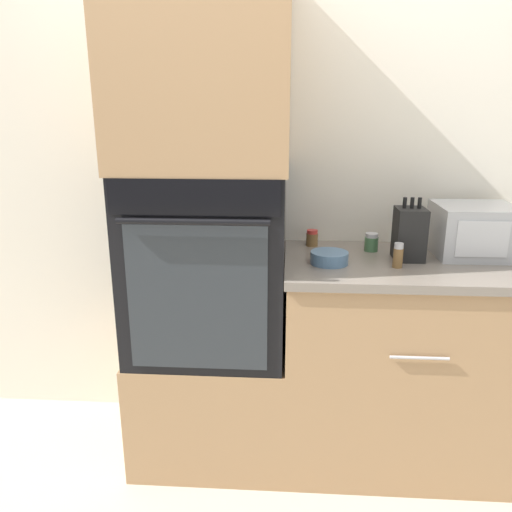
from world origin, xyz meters
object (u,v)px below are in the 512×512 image
object	(u,v)px
knife_block	(410,234)
bowl	(330,258)
condiment_jar_far	(313,238)
condiment_jar_near	(372,242)
condiment_jar_mid	(399,256)
wall_oven	(210,260)
microwave	(475,230)

from	to	relation	value
knife_block	bowl	xyz separation A→B (m)	(-0.33, -0.09, -0.08)
knife_block	bowl	world-z (taller)	knife_block
knife_block	condiment_jar_far	size ratio (longest dim) A/B	3.51
condiment_jar_near	condiment_jar_mid	bearing A→B (deg)	-73.95
condiment_jar_near	condiment_jar_far	world-z (taller)	condiment_jar_near
bowl	condiment_jar_far	bearing A→B (deg)	102.25
wall_oven	bowl	xyz separation A→B (m)	(0.51, -0.06, 0.04)
condiment_jar_mid	condiment_jar_far	bearing A→B (deg)	137.03
condiment_jar_near	condiment_jar_far	bearing A→B (deg)	165.28
wall_oven	bowl	distance (m)	0.51
knife_block	bowl	bearing A→B (deg)	-165.40
microwave	condiment_jar_mid	xyz separation A→B (m)	(-0.36, -0.20, -0.06)
bowl	condiment_jar_mid	size ratio (longest dim) A/B	1.54
bowl	condiment_jar_mid	xyz separation A→B (m)	(0.27, -0.03, 0.02)
condiment_jar_far	condiment_jar_near	bearing A→B (deg)	-14.72
wall_oven	condiment_jar_near	bearing A→B (deg)	11.22
microwave	condiment_jar_mid	world-z (taller)	microwave
wall_oven	knife_block	xyz separation A→B (m)	(0.84, 0.02, 0.13)
bowl	microwave	bearing A→B (deg)	15.16
wall_oven	condiment_jar_mid	bearing A→B (deg)	-7.08
bowl	condiment_jar_mid	world-z (taller)	condiment_jar_mid
microwave	condiment_jar_near	size ratio (longest dim) A/B	4.12
microwave	condiment_jar_far	size ratio (longest dim) A/B	4.42
microwave	bowl	size ratio (longest dim) A/B	2.14
microwave	condiment_jar_far	xyz separation A→B (m)	(-0.69, 0.10, -0.07)
bowl	condiment_jar_far	distance (m)	0.28
wall_oven	knife_block	distance (m)	0.85
wall_oven	condiment_jar_far	size ratio (longest dim) A/B	10.44
condiment_jar_near	condiment_jar_far	distance (m)	0.27
wall_oven	bowl	size ratio (longest dim) A/B	5.06
knife_block	bowl	distance (m)	0.36
bowl	condiment_jar_mid	distance (m)	0.27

